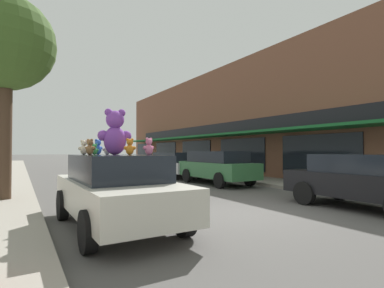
# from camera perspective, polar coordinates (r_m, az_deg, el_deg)

# --- Properties ---
(ground_plane) EXTENTS (260.00, 260.00, 0.00)m
(ground_plane) POSITION_cam_1_polar(r_m,az_deg,el_deg) (8.16, 9.29, -12.76)
(ground_plane) COLOR #514F4C
(sidewalk_far) EXTENTS (2.54, 90.00, 0.15)m
(sidewalk_far) POSITION_cam_1_polar(r_m,az_deg,el_deg) (12.64, 30.49, -8.16)
(sidewalk_far) COLOR gray
(sidewalk_far) RESTS_ON ground_plane
(storefront_row) EXTENTS (14.06, 33.82, 7.51)m
(storefront_row) POSITION_cam_1_polar(r_m,az_deg,el_deg) (25.53, 16.05, 3.56)
(storefront_row) COLOR brown
(storefront_row) RESTS_ON ground_plane
(plush_art_car) EXTENTS (2.03, 4.40, 1.54)m
(plush_art_car) POSITION_cam_1_polar(r_m,az_deg,el_deg) (6.63, -14.14, -8.27)
(plush_art_car) COLOR beige
(plush_art_car) RESTS_ON ground_plane
(teddy_bear_giant) EXTENTS (0.75, 0.48, 1.00)m
(teddy_bear_giant) POSITION_cam_1_polar(r_m,az_deg,el_deg) (6.73, -14.46, 2.10)
(teddy_bear_giant) COLOR purple
(teddy_bear_giant) RESTS_ON plush_art_car
(teddy_bear_blue) EXTENTS (0.27, 0.20, 0.36)m
(teddy_bear_blue) POSITION_cam_1_polar(r_m,az_deg,el_deg) (7.31, -17.50, -0.57)
(teddy_bear_blue) COLOR blue
(teddy_bear_blue) RESTS_ON plush_art_car
(teddy_bear_brown) EXTENTS (0.22, 0.25, 0.35)m
(teddy_bear_brown) POSITION_cam_1_polar(r_m,az_deg,el_deg) (6.74, -18.87, -0.57)
(teddy_bear_brown) COLOR olive
(teddy_bear_brown) RESTS_ON plush_art_car
(teddy_bear_pink) EXTENTS (0.28, 0.18, 0.37)m
(teddy_bear_pink) POSITION_cam_1_polar(r_m,az_deg,el_deg) (6.37, -8.23, -0.51)
(teddy_bear_pink) COLOR pink
(teddy_bear_pink) RESTS_ON plush_art_car
(teddy_bear_black) EXTENTS (0.22, 0.16, 0.29)m
(teddy_bear_black) POSITION_cam_1_polar(r_m,az_deg,el_deg) (7.57, -18.73, -0.84)
(teddy_bear_black) COLOR black
(teddy_bear_black) RESTS_ON plush_art_car
(teddy_bear_green) EXTENTS (0.19, 0.12, 0.25)m
(teddy_bear_green) POSITION_cam_1_polar(r_m,az_deg,el_deg) (7.13, -18.06, -0.98)
(teddy_bear_green) COLOR green
(teddy_bear_green) RESTS_ON plush_art_car
(teddy_bear_white) EXTENTS (0.21, 0.13, 0.28)m
(teddy_bear_white) POSITION_cam_1_polar(r_m,az_deg,el_deg) (6.96, -15.86, -0.87)
(teddy_bear_white) COLOR white
(teddy_bear_white) RESTS_ON plush_art_car
(teddy_bear_orange) EXTENTS (0.27, 0.19, 0.35)m
(teddy_bear_orange) POSITION_cam_1_polar(r_m,az_deg,el_deg) (6.42, -11.77, -0.55)
(teddy_bear_orange) COLOR orange
(teddy_bear_orange) RESTS_ON plush_art_car
(teddy_bear_cream) EXTENTS (0.25, 0.15, 0.34)m
(teddy_bear_cream) POSITION_cam_1_polar(r_m,az_deg,el_deg) (7.21, -19.90, -0.63)
(teddy_bear_cream) COLOR beige
(teddy_bear_cream) RESTS_ON plush_art_car
(parked_car_far_left) EXTENTS (1.91, 4.26, 1.52)m
(parked_car_far_left) POSITION_cam_1_polar(r_m,az_deg,el_deg) (9.62, 29.96, -5.89)
(parked_car_far_left) COLOR black
(parked_car_far_left) RESTS_ON ground_plane
(parked_car_far_center) EXTENTS (1.88, 4.64, 1.60)m
(parked_car_far_center) POSITION_cam_1_polar(r_m,az_deg,el_deg) (14.59, 4.71, -4.20)
(parked_car_far_center) COLOR #336B3D
(parked_car_far_center) RESTS_ON ground_plane
(parked_car_far_right) EXTENTS (2.08, 4.42, 1.52)m
(parked_car_far_right) POSITION_cam_1_polar(r_m,az_deg,el_deg) (18.40, -3.17, -3.71)
(parked_car_far_right) COLOR #B7B7BC
(parked_car_far_right) RESTS_ON ground_plane
(street_tree) EXTENTS (2.93, 2.93, 6.29)m
(street_tree) POSITION_cam_1_polar(r_m,az_deg,el_deg) (11.32, -31.97, 15.72)
(street_tree) COLOR #473323
(street_tree) RESTS_ON sidewalk_near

